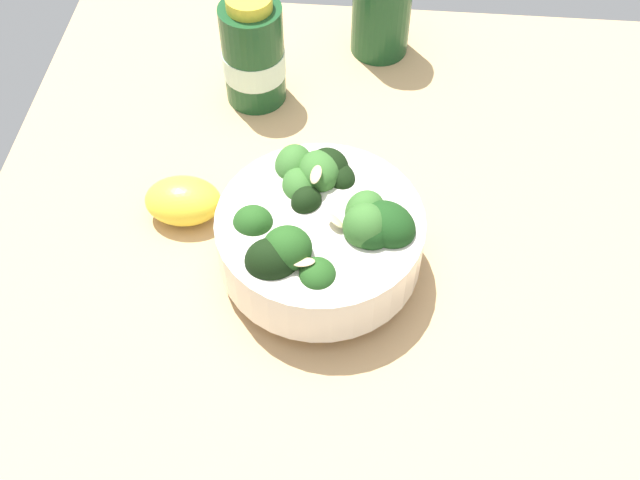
# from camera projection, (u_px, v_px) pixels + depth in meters

# --- Properties ---
(ground_plane) EXTENTS (0.68, 0.68, 0.05)m
(ground_plane) POSITION_uv_depth(u_px,v_px,m) (338.00, 240.00, 0.74)
(ground_plane) COLOR tan
(bowl_of_broccoli) EXTENTS (0.18, 0.18, 0.10)m
(bowl_of_broccoli) POSITION_uv_depth(u_px,v_px,m) (321.00, 233.00, 0.65)
(bowl_of_broccoli) COLOR silver
(bowl_of_broccoli) RESTS_ON ground_plane
(lemon_wedge) EXTENTS (0.07, 0.05, 0.04)m
(lemon_wedge) POSITION_uv_depth(u_px,v_px,m) (183.00, 202.00, 0.71)
(lemon_wedge) COLOR yellow
(lemon_wedge) RESTS_ON ground_plane
(bottle_tall) EXTENTS (0.06, 0.06, 0.12)m
(bottle_tall) POSITION_uv_depth(u_px,v_px,m) (253.00, 54.00, 0.79)
(bottle_tall) COLOR #194723
(bottle_tall) RESTS_ON ground_plane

